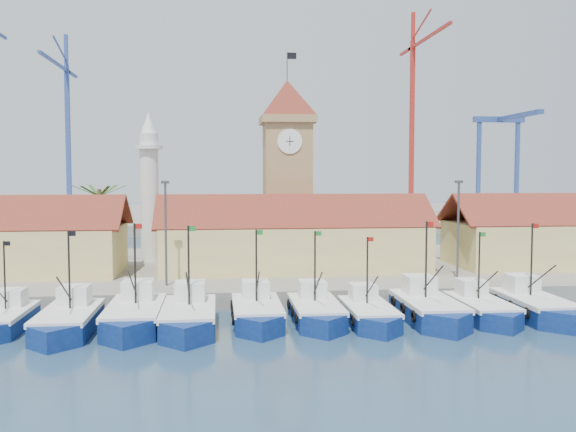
{
  "coord_description": "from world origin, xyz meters",
  "views": [
    {
      "loc": [
        -7.54,
        -43.55,
        11.16
      ],
      "look_at": [
        -0.79,
        18.0,
        7.03
      ],
      "focal_mm": 40.0,
      "sensor_mm": 36.0,
      "label": 1
    }
  ],
  "objects": [
    {
      "name": "boat_7",
      "position": [
        8.23,
        2.57,
        0.82
      ],
      "size": [
        3.83,
        10.49,
        7.93
      ],
      "color": "navy",
      "rests_on": "ground"
    },
    {
      "name": "boat_4",
      "position": [
        -4.71,
        3.11,
        0.76
      ],
      "size": [
        3.55,
        9.71,
        7.35
      ],
      "color": "navy",
      "rests_on": "ground"
    },
    {
      "name": "gantry",
      "position": [
        62.0,
        106.65,
        20.04
      ],
      "size": [
        13.0,
        22.0,
        23.2
      ],
      "color": "#2F4790",
      "rests_on": "terminal"
    },
    {
      "name": "boat_9",
      "position": [
        16.76,
        2.75,
        0.8
      ],
      "size": [
        3.71,
        10.17,
        7.69
      ],
      "color": "navy",
      "rests_on": "ground"
    },
    {
      "name": "boat_1",
      "position": [
        -18.02,
        1.83,
        0.78
      ],
      "size": [
        3.63,
        9.96,
        7.53
      ],
      "color": "navy",
      "rests_on": "ground"
    },
    {
      "name": "lamp_posts",
      "position": [
        0.5,
        12.0,
        6.48
      ],
      "size": [
        80.7,
        0.25,
        9.03
      ],
      "color": "#3F3F44",
      "rests_on": "quay"
    },
    {
      "name": "clock_tower",
      "position": [
        0.0,
        26.0,
        11.96
      ],
      "size": [
        5.8,
        5.8,
        22.7
      ],
      "color": "#A17F53",
      "rests_on": "quay"
    },
    {
      "name": "boat_3",
      "position": [
        -9.67,
        1.89,
        0.81
      ],
      "size": [
        3.77,
        10.33,
        7.82
      ],
      "color": "navy",
      "rests_on": "ground"
    },
    {
      "name": "terminal",
      "position": [
        0.0,
        110.0,
        1.0
      ],
      "size": [
        240.0,
        80.0,
        2.0
      ],
      "primitive_type": "cube",
      "color": "gray",
      "rests_on": "ground"
    },
    {
      "name": "hall_center",
      "position": [
        0.0,
        20.0,
        3.99
      ],
      "size": [
        27.04,
        10.13,
        7.61
      ],
      "color": "#E6D97E",
      "rests_on": "quay"
    },
    {
      "name": "quay",
      "position": [
        0.0,
        24.0,
        0.75
      ],
      "size": [
        140.0,
        32.0,
        1.5
      ],
      "primitive_type": "cube",
      "color": "gray",
      "rests_on": "ground"
    },
    {
      "name": "minaret",
      "position": [
        -15.0,
        28.0,
        9.73
      ],
      "size": [
        3.0,
        3.0,
        16.3
      ],
      "color": "silver",
      "rests_on": "quay"
    },
    {
      "name": "crane_blue_near",
      "position": [
        -41.41,
        106.57,
        24.44
      ],
      "size": [
        1.0,
        32.54,
        40.44
      ],
      "color": "#2F4790",
      "rests_on": "terminal"
    },
    {
      "name": "boat_5",
      "position": [
        -0.29,
        3.01,
        0.75
      ],
      "size": [
        3.49,
        9.55,
        7.23
      ],
      "color": "navy",
      "rests_on": "ground"
    },
    {
      "name": "boat_6",
      "position": [
        3.51,
        2.1,
        0.7
      ],
      "size": [
        3.28,
        9.0,
        6.81
      ],
      "color": "navy",
      "rests_on": "ground"
    },
    {
      "name": "crane_red_right",
      "position": [
        38.28,
        103.43,
        28.11
      ],
      "size": [
        1.0,
        34.75,
        46.76
      ],
      "color": "#B2241B",
      "rests_on": "terminal"
    },
    {
      "name": "ground",
      "position": [
        0.0,
        0.0,
        0.0
      ],
      "size": [
        400.0,
        400.0,
        0.0
      ],
      "primitive_type": "plane",
      "color": "navy",
      "rests_on": "ground"
    },
    {
      "name": "palm_tree",
      "position": [
        -20.0,
        26.0,
        6.25
      ],
      "size": [
        5.6,
        5.03,
        8.39
      ],
      "color": "brown",
      "rests_on": "quay"
    },
    {
      "name": "boat_2",
      "position": [
        -13.55,
        2.59,
        0.82
      ],
      "size": [
        3.85,
        10.54,
        7.97
      ],
      "color": "navy",
      "rests_on": "ground"
    },
    {
      "name": "boat_0",
      "position": [
        -22.76,
        3.06,
        0.69
      ],
      "size": [
        3.23,
        8.85,
        6.7
      ],
      "color": "navy",
      "rests_on": "ground"
    },
    {
      "name": "boat_8",
      "position": [
        12.45,
        2.69,
        0.73
      ],
      "size": [
        3.4,
        9.31,
        7.04
      ],
      "color": "navy",
      "rests_on": "ground"
    }
  ]
}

